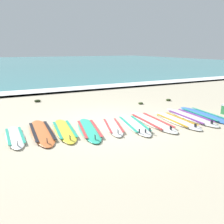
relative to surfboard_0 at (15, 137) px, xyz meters
name	(u,v)px	position (x,y,z in m)	size (l,w,h in m)	color
ground_plane	(111,124)	(2.90, -0.03, -0.04)	(80.00, 80.00, 0.00)	#C1B599
sea	(17,63)	(2.90, 36.06, 0.01)	(80.00, 60.00, 0.10)	teal
wave_foam_strip	(60,90)	(2.90, 6.74, 0.02)	(80.00, 1.36, 0.11)	white
surfboard_0	(15,137)	(0.00, 0.00, 0.00)	(0.52, 1.95, 0.18)	white
surfboard_1	(42,132)	(0.73, 0.08, 0.00)	(0.69, 2.50, 0.18)	orange
surfboard_2	(64,130)	(1.36, -0.06, 0.00)	(0.77, 2.31, 0.18)	yellow
surfboard_3	(89,129)	(2.04, -0.32, 0.00)	(0.97, 2.36, 0.18)	#2DB793
surfboard_4	(113,126)	(2.82, -0.35, 0.00)	(0.99, 2.00, 0.18)	white
surfboard_5	(134,124)	(3.49, -0.48, 0.00)	(0.99, 2.40, 0.18)	white
surfboard_6	(152,121)	(4.18, -0.47, 0.00)	(0.74, 2.61, 0.18)	silver
surfboard_7	(176,120)	(5.00, -0.71, 0.00)	(0.66, 2.35, 0.18)	white
surfboard_8	(190,117)	(5.72, -0.59, 0.00)	(0.77, 2.61, 0.18)	silver
surfboard_9	(204,115)	(6.37, -0.62, 0.00)	(0.79, 2.55, 0.18)	#3875CC
seaweed_clump_near_shoreline	(168,100)	(6.84, 1.99, 0.01)	(0.25, 0.20, 0.09)	#384723
seaweed_clump_mid_sand	(141,103)	(5.30, 1.96, 0.00)	(0.23, 0.19, 0.08)	#384723
seaweed_clump_by_the_boards	(37,101)	(1.27, 4.41, 0.02)	(0.30, 0.24, 0.10)	#2D381E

